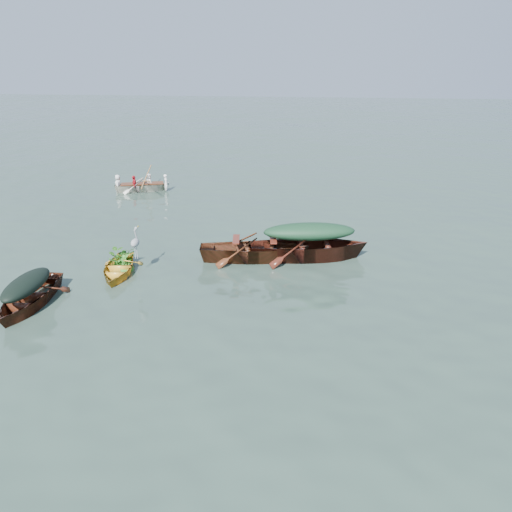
{
  "coord_description": "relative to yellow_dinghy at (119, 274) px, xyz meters",
  "views": [
    {
      "loc": [
        2.57,
        -11.79,
        5.84
      ],
      "look_at": [
        0.73,
        1.43,
        0.5
      ],
      "focal_mm": 35.0,
      "sensor_mm": 36.0,
      "label": 1
    }
  ],
  "objects": [
    {
      "name": "ground",
      "position": [
        3.18,
        -0.71,
        0.0
      ],
      "size": [
        140.0,
        140.0,
        0.0
      ],
      "primitive_type": "plane",
      "color": "#31453B",
      "rests_on": "ground"
    },
    {
      "name": "yellow_dinghy",
      "position": [
        0.0,
        0.0,
        0.0
      ],
      "size": [
        1.62,
        2.88,
        0.71
      ],
      "primitive_type": "imported",
      "rotation": [
        0.0,
        0.0,
        0.17
      ],
      "color": "gold",
      "rests_on": "ground"
    },
    {
      "name": "dark_covered_boat",
      "position": [
        -1.44,
        -2.19,
        0.0
      ],
      "size": [
        1.45,
        3.61,
        0.88
      ],
      "primitive_type": "imported",
      "rotation": [
        0.0,
        0.0,
        0.04
      ],
      "color": "#562914",
      "rests_on": "ground"
    },
    {
      "name": "green_tarp_boat",
      "position": [
        5.38,
        1.94,
        0.0
      ],
      "size": [
        5.32,
        2.54,
        1.24
      ],
      "primitive_type": "imported",
      "rotation": [
        0.0,
        0.0,
        1.76
      ],
      "color": "#491911",
      "rests_on": "ground"
    },
    {
      "name": "open_wooden_boat",
      "position": [
        3.75,
        1.62,
        0.0
      ],
      "size": [
        4.82,
        2.11,
        1.1
      ],
      "primitive_type": "imported",
      "rotation": [
        0.0,
        0.0,
        1.72
      ],
      "color": "#522514",
      "rests_on": "ground"
    },
    {
      "name": "rowed_boat",
      "position": [
        -2.63,
        9.32,
        0.0
      ],
      "size": [
        3.67,
        2.1,
        0.79
      ],
      "primitive_type": "imported",
      "rotation": [
        0.0,
        0.0,
        1.89
      ],
      "color": "white",
      "rests_on": "ground"
    },
    {
      "name": "dark_tarp_cover",
      "position": [
        -1.44,
        -2.19,
        0.64
      ],
      "size": [
        0.8,
        1.98,
        0.4
      ],
      "primitive_type": "ellipsoid",
      "rotation": [
        0.0,
        0.0,
        0.04
      ],
      "color": "black",
      "rests_on": "dark_covered_boat"
    },
    {
      "name": "green_tarp_cover",
      "position": [
        5.38,
        1.94,
        0.88
      ],
      "size": [
        2.92,
        1.4,
        0.52
      ],
      "primitive_type": "ellipsoid",
      "rotation": [
        0.0,
        0.0,
        1.76
      ],
      "color": "#173920",
      "rests_on": "green_tarp_boat"
    },
    {
      "name": "thwart_benches",
      "position": [
        3.75,
        1.62,
        0.57
      ],
      "size": [
        2.43,
        1.2,
        0.04
      ],
      "primitive_type": null,
      "rotation": [
        0.0,
        0.0,
        1.72
      ],
      "color": "#511C13",
      "rests_on": "open_wooden_boat"
    },
    {
      "name": "heron",
      "position": [
        0.53,
        0.14,
        0.81
      ],
      "size": [
        0.34,
        0.44,
        0.92
      ],
      "primitive_type": null,
      "rotation": [
        0.0,
        0.0,
        0.17
      ],
      "color": "#999DA2",
      "rests_on": "yellow_dinghy"
    },
    {
      "name": "dinghy_weeds",
      "position": [
        -0.07,
        0.55,
        0.65
      ],
      "size": [
        0.84,
        1.0,
        0.6
      ],
      "primitive_type": "imported",
      "rotation": [
        0.0,
        0.0,
        0.17
      ],
      "color": "#3A741E",
      "rests_on": "yellow_dinghy"
    },
    {
      "name": "rowers",
      "position": [
        -2.63,
        9.32,
        0.78
      ],
      "size": [
        2.63,
        1.67,
        0.76
      ],
      "primitive_type": "imported",
      "rotation": [
        0.0,
        0.0,
        1.89
      ],
      "color": "white",
      "rests_on": "rowed_boat"
    },
    {
      "name": "oars",
      "position": [
        -2.63,
        9.32,
        0.43
      ],
      "size": [
        1.39,
        2.66,
        0.06
      ],
      "primitive_type": null,
      "rotation": [
        0.0,
        0.0,
        1.89
      ],
      "color": "#9D6A3B",
      "rests_on": "rowed_boat"
    }
  ]
}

